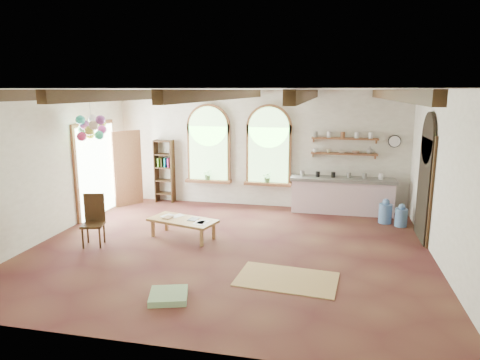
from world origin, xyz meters
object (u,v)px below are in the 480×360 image
(kitchen_counter, at_px, (342,195))
(balloon_cluster, at_px, (91,127))
(coffee_table, at_px, (183,221))
(side_chair, at_px, (94,231))

(kitchen_counter, relative_size, balloon_cluster, 2.36)
(coffee_table, bearing_deg, kitchen_counter, 38.81)
(kitchen_counter, bearing_deg, balloon_cluster, -157.17)
(kitchen_counter, height_order, balloon_cluster, balloon_cluster)
(coffee_table, height_order, side_chair, side_chair)
(coffee_table, height_order, balloon_cluster, balloon_cluster)
(coffee_table, relative_size, balloon_cluster, 1.42)
(kitchen_counter, relative_size, side_chair, 2.51)
(kitchen_counter, bearing_deg, side_chair, -145.01)
(balloon_cluster, bearing_deg, coffee_table, -9.09)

